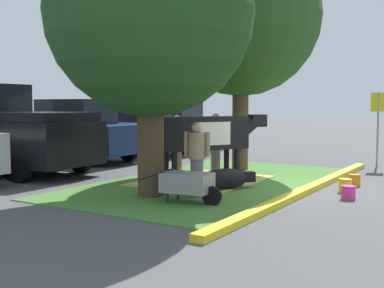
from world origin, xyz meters
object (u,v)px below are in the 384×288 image
at_px(bucket_orange, 354,180).
at_px(shade_tree_right, 241,17).
at_px(wheelbarrow, 188,183).
at_px(parking_sign, 378,115).
at_px(bucket_pink, 348,192).
at_px(sedan_silver, 135,128).
at_px(person_visitor_far, 197,157).
at_px(sedan_red, 77,131).
at_px(cow_holstein, 206,134).
at_px(bucket_yellow, 345,185).
at_px(person_visitor_near, 216,141).
at_px(hatchback_white, 171,125).
at_px(person_handler, 177,142).
at_px(shade_tree_left, 150,13).
at_px(pickup_truck_black, 5,132).
at_px(calf_lying, 225,179).

bearing_deg(bucket_orange, shade_tree_right, 73.67).
relative_size(wheelbarrow, bucket_orange, 5.34).
height_order(parking_sign, bucket_pink, parking_sign).
bearing_deg(bucket_orange, parking_sign, 4.07).
bearing_deg(sedan_silver, person_visitor_far, -133.30).
bearing_deg(person_visitor_far, sedan_red, 63.91).
distance_m(cow_holstein, bucket_pink, 3.87).
bearing_deg(bucket_yellow, person_visitor_near, 72.43).
bearing_deg(bucket_yellow, cow_holstein, 90.46).
xyz_separation_m(bucket_orange, hatchback_white, (5.48, 8.84, 0.84)).
relative_size(shade_tree_right, sedan_red, 1.47).
distance_m(person_handler, sedan_red, 4.40).
height_order(person_visitor_near, bucket_orange, person_visitor_near).
xyz_separation_m(cow_holstein, person_handler, (0.50, 1.19, -0.29)).
bearing_deg(bucket_orange, hatchback_white, 58.20).
relative_size(cow_holstein, bucket_yellow, 9.88).
xyz_separation_m(shade_tree_right, parking_sign, (2.89, -3.12, -2.70)).
bearing_deg(parking_sign, hatchback_white, 79.45).
bearing_deg(person_visitor_near, shade_tree_left, -170.78).
bearing_deg(bucket_pink, person_handler, 76.02).
bearing_deg(bucket_pink, wheelbarrow, 130.17).
distance_m(parking_sign, pickup_truck_black, 10.73).
distance_m(person_visitor_far, pickup_truck_black, 6.37).
distance_m(cow_holstein, parking_sign, 5.76).
distance_m(shade_tree_left, shade_tree_right, 4.53).
bearing_deg(parking_sign, sedan_red, 113.27).
xyz_separation_m(shade_tree_left, person_visitor_far, (0.44, -0.82, -2.85)).
bearing_deg(sedan_silver, bucket_yellow, -113.72).
bearing_deg(shade_tree_right, wheelbarrow, -165.06).
bearing_deg(sedan_silver, bucket_pink, -116.96).
bearing_deg(bucket_yellow, bucket_pink, -160.89).
relative_size(pickup_truck_black, sedan_silver, 1.23).
bearing_deg(calf_lying, person_visitor_near, 33.54).
distance_m(person_visitor_far, parking_sign, 7.28).
relative_size(cow_holstein, hatchback_white, 0.65).
height_order(sedan_silver, hatchback_white, same).
bearing_deg(bucket_pink, person_visitor_near, 64.52).
xyz_separation_m(person_visitor_near, wheelbarrow, (-4.00, -1.65, -0.48)).
xyz_separation_m(shade_tree_left, pickup_truck_black, (0.76, 5.54, -2.53)).
bearing_deg(pickup_truck_black, person_visitor_far, -92.81).
relative_size(shade_tree_left, pickup_truck_black, 1.06).
xyz_separation_m(bucket_orange, sedan_red, (0.17, 8.92, 0.84)).
xyz_separation_m(shade_tree_left, cow_holstein, (2.53, 0.20, -2.51)).
relative_size(shade_tree_left, sedan_red, 1.30).
bearing_deg(calf_lying, shade_tree_left, 145.72).
bearing_deg(person_visitor_far, calf_lying, -8.29).
distance_m(person_visitor_far, bucket_orange, 3.91).
xyz_separation_m(parking_sign, sedan_red, (-3.72, 8.65, -0.57)).
relative_size(parking_sign, sedan_silver, 0.50).
distance_m(person_handler, sedan_silver, 5.29).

